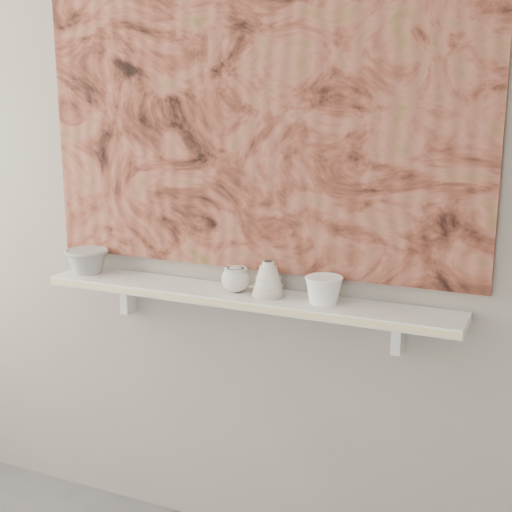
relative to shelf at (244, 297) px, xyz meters
The scene contains 11 objects.
wall_back 0.45m from the shelf, 90.00° to the left, with size 3.60×3.60×0.00m, color gray.
shelf is the anchor object (origin of this frame).
shelf_stripe 0.09m from the shelf, 90.00° to the right, with size 1.40×0.01×0.02m, color beige.
bracket_left 0.50m from the shelf, behind, with size 0.03×0.06×0.12m, color silver.
bracket_right 0.50m from the shelf, ahead, with size 0.03×0.06×0.12m, color silver.
painting 0.63m from the shelf, 90.00° to the left, with size 1.50×0.03×1.10m, color brown.
house_motif 0.55m from the shelf, ahead, with size 0.09×0.00×0.08m, color black.
bowl_grey 0.61m from the shelf, behind, with size 0.15×0.15×0.09m, color gray, non-canonical shape.
cup_cream 0.06m from the shelf, behind, with size 0.09×0.09×0.08m, color beige, non-canonical shape.
bell_vessel 0.11m from the shelf, ahead, with size 0.10×0.10×0.11m, color silver, non-canonical shape.
bowl_white 0.28m from the shelf, ahead, with size 0.12×0.12×0.08m, color white, non-canonical shape.
Camera 1 is at (0.93, -0.49, 1.58)m, focal length 50.00 mm.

